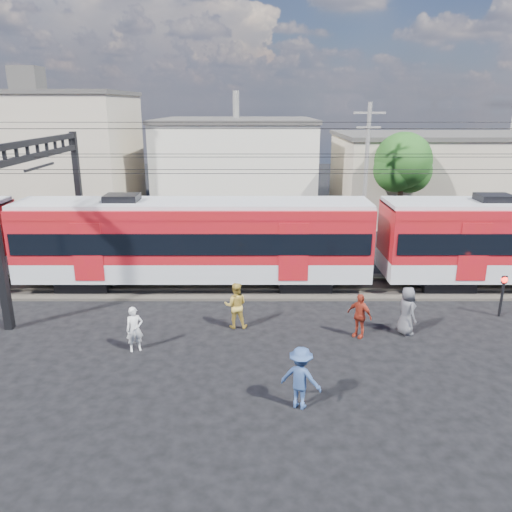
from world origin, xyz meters
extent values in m
plane|color=black|center=(0.00, 0.00, 0.00)|extent=(120.00, 120.00, 0.00)
cube|color=#2D2823|center=(0.00, 8.00, 0.06)|extent=(70.00, 3.40, 0.12)
cube|color=#59544C|center=(0.00, 7.25, 0.18)|extent=(70.00, 0.12, 0.12)
cube|color=#59544C|center=(0.00, 8.75, 0.18)|extent=(70.00, 0.12, 0.12)
cube|color=black|center=(-8.39, 8.00, 0.35)|extent=(2.40, 2.20, 0.70)
cube|color=black|center=(1.85, 8.00, 0.35)|extent=(2.40, 2.20, 0.70)
cube|color=#ABAEB3|center=(-3.27, 8.00, 1.15)|extent=(16.00, 3.00, 0.90)
cube|color=maroon|center=(-3.27, 8.00, 2.80)|extent=(16.00, 3.00, 2.40)
cube|color=black|center=(-3.27, 8.00, 2.55)|extent=(15.68, 3.08, 0.95)
cube|color=#ABAEB3|center=(-3.27, 8.00, 4.05)|extent=(16.00, 2.60, 0.25)
cube|color=black|center=(8.41, 8.00, 0.35)|extent=(2.40, 2.20, 0.70)
cube|color=black|center=(-10.00, 12.50, 3.50)|extent=(0.30, 0.30, 7.00)
cube|color=black|center=(-10.00, 8.00, 6.80)|extent=(0.25, 9.30, 0.25)
cube|color=black|center=(-10.00, 8.00, 6.20)|extent=(0.25, 9.30, 0.25)
cylinder|color=black|center=(0.00, 7.30, 5.50)|extent=(70.00, 0.03, 0.03)
cylinder|color=black|center=(0.00, 8.70, 5.50)|extent=(70.00, 0.03, 0.03)
cylinder|color=black|center=(0.00, 7.30, 6.20)|extent=(70.00, 0.03, 0.03)
cylinder|color=black|center=(0.00, 8.70, 6.20)|extent=(70.00, 0.03, 0.03)
cylinder|color=black|center=(0.00, 4.50, 7.50)|extent=(70.00, 0.03, 0.03)
cylinder|color=black|center=(0.00, 11.50, 7.50)|extent=(70.00, 0.03, 0.03)
cube|color=tan|center=(-17.00, 24.00, 4.50)|extent=(14.00, 10.00, 9.00)
cube|color=#3F3D3A|center=(-17.00, 24.00, 9.15)|extent=(14.28, 10.20, 0.30)
cube|color=beige|center=(-2.00, 27.00, 3.50)|extent=(12.00, 12.00, 7.00)
cube|color=#3F3D3A|center=(-2.00, 27.00, 7.15)|extent=(12.24, 12.24, 0.30)
cube|color=tan|center=(14.00, 24.00, 3.00)|extent=(16.00, 10.00, 6.00)
cube|color=#3F3D3A|center=(14.00, 24.00, 6.15)|extent=(16.32, 10.20, 0.30)
cylinder|color=slate|center=(6.00, 15.00, 4.25)|extent=(0.24, 0.24, 8.50)
cube|color=slate|center=(6.00, 15.00, 7.90)|extent=(1.80, 0.12, 0.12)
cube|color=slate|center=(6.00, 15.00, 7.10)|extent=(1.40, 0.12, 0.12)
cylinder|color=#382619|center=(9.00, 18.00, 1.96)|extent=(0.36, 0.36, 3.92)
sphere|color=#214D16|center=(9.00, 18.00, 4.90)|extent=(3.64, 3.64, 3.64)
sphere|color=#214D16|center=(9.60, 18.30, 4.20)|extent=(2.80, 2.80, 2.80)
imported|color=silver|center=(-4.68, 1.69, 0.81)|extent=(0.70, 0.59, 1.63)
imported|color=#B39338|center=(-1.21, 3.62, 0.92)|extent=(0.89, 0.70, 1.83)
imported|color=navy|center=(0.84, -1.76, 0.93)|extent=(1.38, 1.13, 1.87)
imported|color=maroon|center=(3.41, 2.79, 0.85)|extent=(1.02, 0.98, 1.71)
imported|color=#47474C|center=(5.24, 3.04, 0.93)|extent=(0.84, 1.05, 1.87)
cylinder|color=black|center=(9.59, 4.67, 0.82)|extent=(0.11, 0.11, 1.63)
sphere|color=#FF140C|center=(9.59, 4.67, 1.59)|extent=(0.25, 0.25, 0.25)
cube|color=black|center=(9.59, 4.67, 1.59)|extent=(0.23, 0.05, 0.32)
camera|label=1|loc=(-0.44, -14.25, 8.34)|focal=35.00mm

